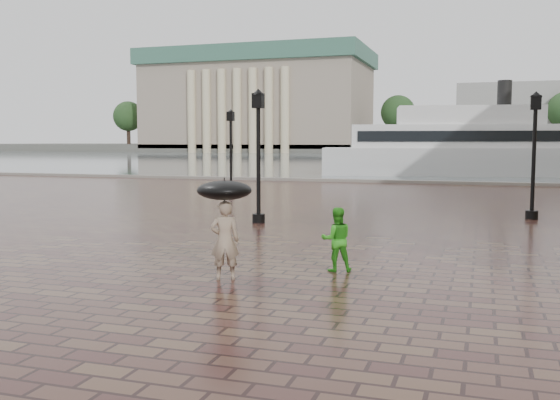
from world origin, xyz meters
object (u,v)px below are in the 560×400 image
Objects in this scene: child_pedestrian at (337,239)px; street_lamps at (325,152)px; adult_pedestrian at (225,240)px; ferry_near at (467,147)px.

street_lamps is at bearing -96.66° from child_pedestrian.
child_pedestrian is at bearing -74.86° from street_lamps.
adult_pedestrian is 1.16× the size of child_pedestrian.
street_lamps reaches higher than child_pedestrian.
adult_pedestrian is at bearing -105.09° from ferry_near.
ferry_near reaches higher than adult_pedestrian.
ferry_near reaches higher than street_lamps.
adult_pedestrian is 0.07× the size of ferry_near.
child_pedestrian is (1.96, 1.50, -0.11)m from adult_pedestrian.
adult_pedestrian is 42.17m from ferry_near.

